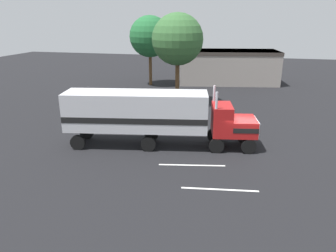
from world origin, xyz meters
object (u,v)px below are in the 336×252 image
object	(u,v)px
person_bystander	(161,123)
tree_left	(178,40)
parked_car	(108,104)
tree_center	(150,37)
semi_truck	(151,114)

from	to	relation	value
person_bystander	tree_left	bearing A→B (deg)	93.99
person_bystander	parked_car	world-z (taller)	person_bystander
tree_center	semi_truck	bearing A→B (deg)	-73.51
parked_car	tree_center	distance (m)	15.64
parked_car	tree_left	distance (m)	10.12
parked_car	tree_center	world-z (taller)	tree_center
semi_truck	tree_center	xyz separation A→B (m)	(-6.63, 22.41, 4.27)
person_bystander	tree_left	distance (m)	11.67
person_bystander	tree_center	distance (m)	21.47
semi_truck	parked_car	xyz separation A→B (m)	(-7.03, 7.97, -1.72)
semi_truck	person_bystander	xyz separation A→B (m)	(0.01, 2.86, -1.63)
tree_center	tree_left	bearing A→B (deg)	-58.41
parked_car	tree_left	size ratio (longest dim) A/B	0.48
tree_left	tree_center	xyz separation A→B (m)	(-5.95, 9.68, -0.29)
semi_truck	tree_left	xyz separation A→B (m)	(-0.68, 12.73, 4.56)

